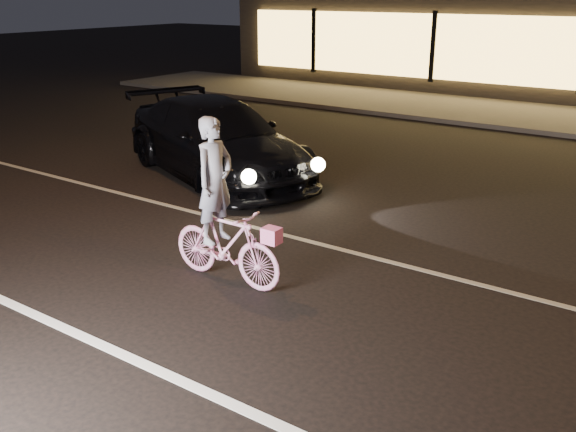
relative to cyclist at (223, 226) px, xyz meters
The scene contains 6 objects.
ground 1.23m from the cyclist, 20.77° to the right, with size 90.00×90.00×0.00m, color black.
lane_stripe_near 2.20m from the cyclist, 63.07° to the right, with size 60.00×0.12×0.01m, color silver.
lane_stripe_far 2.02m from the cyclist, 60.12° to the left, with size 60.00×0.10×0.01m, color gray.
sidewalk 12.69m from the cyclist, 85.73° to the left, with size 30.00×4.00×0.12m, color #383533.
cyclist is the anchor object (origin of this frame).
sedan 4.63m from the cyclist, 131.89° to the left, with size 5.25×3.65×1.41m.
Camera 1 is at (3.74, -5.00, 3.34)m, focal length 40.00 mm.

